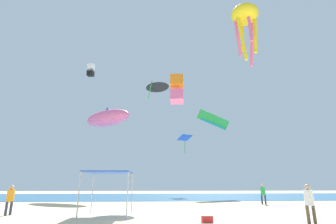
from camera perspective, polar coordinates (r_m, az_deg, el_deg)
The scene contains 14 objects.
ground at distance 14.98m, azimuth 1.82°, elevation -22.99°, with size 110.00×110.00×0.10m, color beige.
ocean_strip at distance 40.49m, azimuth -1.56°, elevation -18.22°, with size 110.00×22.31×0.03m, color #28608C.
canopy_tent at distance 16.95m, azimuth -12.90°, elevation -13.26°, with size 2.74×3.39×2.59m.
person_near_tent at distance 19.44m, azimuth -31.61°, elevation -15.85°, with size 0.42×0.45×1.78m.
person_leftmost at distance 15.15m, azimuth 28.84°, elevation -16.77°, with size 0.49×0.44×1.85m.
person_central at distance 26.92m, azimuth 20.34°, elevation -16.40°, with size 0.49×0.43×1.82m.
cooler_box at distance 14.08m, azimuth 8.67°, elevation -22.38°, with size 0.57×0.37×0.35m.
kite_box_orange at distance 20.81m, azimuth 2.00°, elevation 5.08°, with size 1.19×1.30×2.32m.
kite_delta_black at distance 29.20m, azimuth -2.38°, elevation 5.88°, with size 3.70×3.70×2.23m.
kite_inflatable_pink at distance 36.58m, azimuth -13.32°, elevation -1.29°, with size 7.83×6.70×3.04m.
kite_octopus_yellow at distance 27.48m, azimuth 16.69°, elevation 19.45°, with size 2.83×2.83×6.10m.
kite_parafoil_green at distance 41.65m, azimuth 9.98°, elevation -1.74°, with size 5.28×1.56×3.21m.
kite_diamond_blue at distance 42.93m, azimuth 3.74°, elevation -5.90°, with size 2.60×2.55×3.03m.
kite_box_white at distance 47.65m, azimuth -16.76°, elevation 8.88°, with size 1.19×1.28×2.32m.
Camera 1 is at (-1.30, -14.79, 1.89)m, focal length 27.46 mm.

